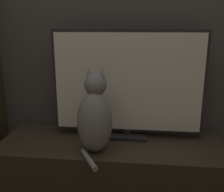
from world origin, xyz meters
TOP-DOWN VIEW (x-y plane):
  - wall_back at (0.00, 1.22)m, footprint 4.80×0.05m
  - tv_stand at (0.00, 0.93)m, footprint 1.36×0.49m
  - tv at (0.09, 1.02)m, footprint 0.93×0.15m
  - cat at (-0.08, 0.81)m, footprint 0.21×0.33m

SIDE VIEW (x-z plane):
  - tv_stand at x=0.00m, z-range 0.00..0.52m
  - cat at x=-0.08m, z-range 0.48..0.95m
  - tv at x=0.09m, z-range 0.53..1.20m
  - wall_back at x=0.00m, z-range 0.00..2.60m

